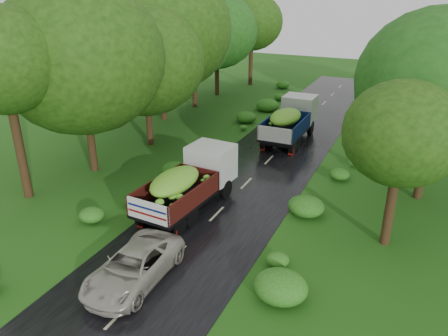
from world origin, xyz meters
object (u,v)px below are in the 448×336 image
Objects in this scene: car at (134,266)px; utility_pole at (392,94)px; truck_far at (291,119)px; truck_near at (191,180)px.

utility_pole is at bearing 68.49° from car.
truck_far is 18.71m from car.
utility_pole reaches higher than car.
truck_far is (1.58, 12.35, 0.05)m from truck_near.
truck_near is 0.90× the size of utility_pole.
truck_near is 6.45m from car.
truck_far is 7.03m from utility_pole.
car is at bearing -108.42° from utility_pole.
car is (0.89, -6.33, -0.87)m from truck_near.
car is 0.65× the size of utility_pole.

